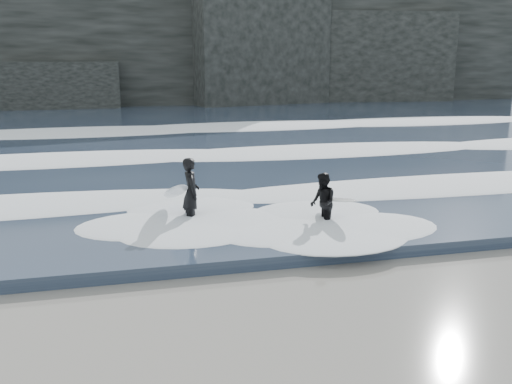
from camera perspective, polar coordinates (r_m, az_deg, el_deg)
ground at (r=9.76m, az=9.27°, el=-13.76°), size 120.00×120.00×0.00m
sea at (r=37.36m, az=-8.45°, el=6.70°), size 90.00×52.00×0.30m
headland at (r=54.06m, az=-10.47°, el=13.82°), size 70.00×9.00×10.00m
foam_near at (r=17.77m, az=-2.06°, el=0.31°), size 60.00×3.20×0.20m
foam_mid at (r=24.53m, az=-5.45°, el=3.96°), size 60.00×4.00×0.24m
foam_far at (r=33.37m, az=-7.78°, el=6.46°), size 60.00×4.80×0.30m
surfer_left at (r=15.10m, az=-6.79°, el=-0.04°), size 0.98×1.99×1.86m
surfer_right at (r=14.72m, az=6.88°, el=-1.03°), size 1.02×1.91×1.54m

